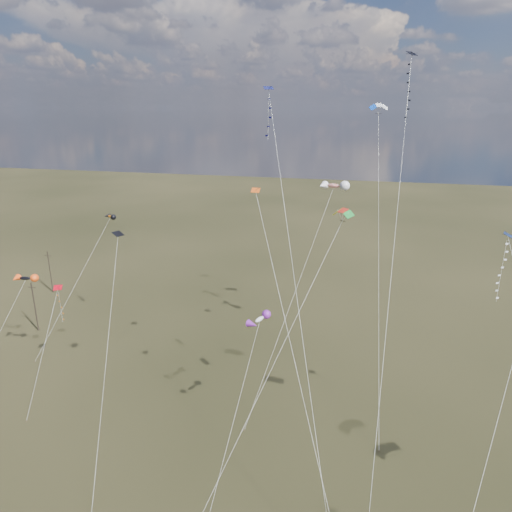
% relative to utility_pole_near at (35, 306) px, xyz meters
% --- Properties ---
extents(utility_pole_near, '(1.40, 0.20, 8.00)m').
position_rel_utility_pole_near_xyz_m(utility_pole_near, '(0.00, 0.00, 0.00)').
color(utility_pole_near, black).
rests_on(utility_pole_near, ground).
extents(utility_pole_far, '(1.40, 0.20, 8.00)m').
position_rel_utility_pole_near_xyz_m(utility_pole_far, '(-8.00, 14.00, 0.00)').
color(utility_pole_far, black).
rests_on(utility_pole_far, ground).
extents(diamond_black_high, '(2.08, 28.86, 37.98)m').
position_rel_utility_pole_near_xyz_m(diamond_black_high, '(51.17, -7.81, 28.39)').
color(diamond_black_high, black).
rests_on(diamond_black_high, ground).
extents(diamond_navy_tall, '(9.90, 18.12, 34.83)m').
position_rel_utility_pole_near_xyz_m(diamond_navy_tall, '(39.82, -13.13, 25.89)').
color(diamond_navy_tall, '#10144C').
rests_on(diamond_navy_tall, ground).
extents(diamond_black_mid, '(5.08, 16.31, 20.87)m').
position_rel_utility_pole_near_xyz_m(diamond_black_mid, '(24.79, -17.19, 11.45)').
color(diamond_black_mid, black).
rests_on(diamond_black_mid, ground).
extents(diamond_red_low, '(1.26, 9.23, 12.73)m').
position_rel_utility_pole_near_xyz_m(diamond_red_low, '(13.17, -10.75, 5.90)').
color(diamond_red_low, '#B50514').
rests_on(diamond_red_low, ground).
extents(diamond_navy_right, '(6.38, 12.96, 23.08)m').
position_rel_utility_pole_near_xyz_m(diamond_navy_right, '(60.21, -13.48, 14.97)').
color(diamond_navy_right, '#0E1C4A').
rests_on(diamond_navy_right, ground).
extents(diamond_orange_center, '(10.89, 14.72, 26.34)m').
position_rel_utility_pole_near_xyz_m(diamond_orange_center, '(42.33, -20.20, 13.28)').
color(diamond_orange_center, '#C04711').
rests_on(diamond_orange_center, ground).
extents(parafoil_blue_white, '(3.86, 21.85, 33.88)m').
position_rel_utility_pole_near_xyz_m(parafoil_blue_white, '(48.78, 6.58, 28.97)').
color(parafoil_blue_white, blue).
rests_on(parafoil_blue_white, ground).
extents(parafoil_tricolor, '(11.10, 19.02, 25.08)m').
position_rel_utility_pole_near_xyz_m(parafoil_tricolor, '(46.29, -14.71, 20.27)').
color(parafoil_tricolor, '#CDCA08').
rests_on(parafoil_tricolor, ground).
extents(novelty_black_orange, '(5.64, 7.98, 13.01)m').
position_rel_utility_pole_near_xyz_m(novelty_black_orange, '(6.88, -8.48, 8.32)').
color(novelty_black_orange, black).
rests_on(novelty_black_orange, ground).
extents(novelty_orange_black, '(7.80, 12.62, 18.56)m').
position_rel_utility_pole_near_xyz_m(novelty_orange_black, '(12.37, 3.33, 13.91)').
color(novelty_orange_black, '#C65E03').
rests_on(novelty_orange_black, ground).
extents(novelty_white_purple, '(2.92, 11.26, 14.40)m').
position_rel_utility_pole_near_xyz_m(novelty_white_purple, '(39.24, -15.59, 9.77)').
color(novelty_white_purple, silver).
rests_on(novelty_white_purple, ground).
extents(novelty_redwhite_stripe, '(8.54, 20.25, 24.35)m').
position_rel_utility_pole_near_xyz_m(novelty_redwhite_stripe, '(43.92, 4.41, 19.48)').
color(novelty_redwhite_stripe, red).
rests_on(novelty_redwhite_stripe, ground).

